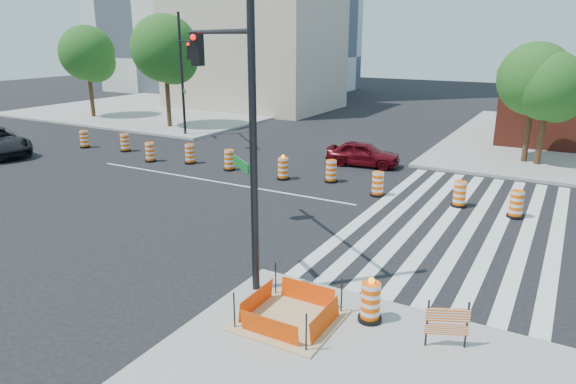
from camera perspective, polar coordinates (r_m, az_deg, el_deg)
name	(u,v)px	position (r m, az deg, el deg)	size (l,w,h in m)	color
ground	(214,181)	(23.85, -8.17, 1.17)	(120.00, 120.00, 0.00)	black
sidewalk_nw	(177,107)	(48.74, -12.28, 9.17)	(22.00, 22.00, 0.15)	gray
crosswalk_east	(459,222)	(19.49, 18.43, -3.20)	(6.75, 13.50, 0.01)	silver
lane_centerline	(214,181)	(23.85, -8.17, 1.18)	(14.00, 0.12, 0.01)	silver
excavation_pit	(289,318)	(12.17, 0.16, -13.80)	(2.20, 2.20, 0.90)	tan
beige_midrise	(254,52)	(47.88, -3.77, 15.30)	(14.00, 10.00, 10.00)	#BCA98F
red_coupe	(363,154)	(26.62, 8.35, 4.25)	(1.50, 3.73, 1.27)	#52070E
signal_pole_se	(231,91)	(13.76, -6.39, 11.09)	(5.03, 3.92, 8.25)	black
signal_pole_nw	(184,64)	(32.92, -11.46, 13.72)	(4.36, 4.05, 7.69)	black
pit_drum	(370,303)	(12.13, 9.15, -12.07)	(0.56, 0.56, 1.10)	black
barricade	(447,322)	(11.52, 17.27, -13.62)	(0.85, 0.41, 1.07)	#FF5905
tree_north_a	(88,56)	(44.31, -21.34, 13.86)	(4.24, 4.24, 7.21)	#382314
tree_north_b	(166,52)	(37.74, -13.43, 14.87)	(4.64, 4.64, 7.89)	#382314
tree_north_c	(549,90)	(28.62, 26.97, 10.11)	(3.43, 3.41, 5.80)	#382314
tree_north_d	(535,83)	(28.93, 25.78, 10.83)	(3.63, 3.63, 6.17)	#382314
median_drum_0	(84,140)	(33.00, -21.69, 5.42)	(0.60, 0.60, 1.02)	black
median_drum_1	(125,143)	(31.14, -17.66, 5.19)	(0.60, 0.60, 1.02)	black
median_drum_2	(150,153)	(28.21, -15.07, 4.24)	(0.60, 0.60, 1.02)	black
median_drum_3	(190,154)	(27.32, -10.84, 4.12)	(0.60, 0.60, 1.02)	black
median_drum_4	(229,161)	(25.65, -6.54, 3.47)	(0.60, 0.60, 1.02)	black
median_drum_5	(283,169)	(23.83, -0.55, 2.56)	(0.60, 0.60, 1.18)	black
median_drum_6	(331,172)	(23.48, 4.82, 2.25)	(0.60, 0.60, 1.02)	black
median_drum_7	(378,185)	(21.69, 9.93, 0.79)	(0.60, 0.60, 1.02)	black
median_drum_8	(460,195)	(21.11, 18.52, -0.31)	(0.60, 0.60, 1.02)	black
median_drum_9	(516,205)	(20.60, 24.02, -1.35)	(0.60, 0.60, 1.02)	black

